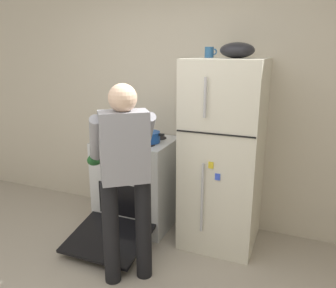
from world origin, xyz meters
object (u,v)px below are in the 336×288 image
object	(u,v)px
stove_range	(137,183)
mixing_bowl	(237,50)
coffee_mug	(209,52)
refrigerator	(223,155)
person_cook	(125,168)
red_pot	(148,137)

from	to	relation	value
stove_range	mixing_bowl	xyz separation A→B (m)	(0.99, 0.02, 1.36)
stove_range	coffee_mug	xyz separation A→B (m)	(0.73, 0.07, 1.35)
refrigerator	coffee_mug	bearing A→B (deg)	164.17
person_cook	coffee_mug	bearing A→B (deg)	66.56
refrigerator	coffee_mug	world-z (taller)	coffee_mug
stove_range	coffee_mug	distance (m)	1.53
stove_range	mixing_bowl	world-z (taller)	mixing_bowl
stove_range	person_cook	world-z (taller)	person_cook
stove_range	coffee_mug	size ratio (longest dim) A/B	10.97
person_cook	stove_range	bearing A→B (deg)	112.30
mixing_bowl	red_pot	bearing A→B (deg)	-176.55
refrigerator	red_pot	world-z (taller)	refrigerator
refrigerator	stove_range	xyz separation A→B (m)	(-0.91, -0.02, -0.42)
person_cook	coffee_mug	distance (m)	1.30
person_cook	red_pot	bearing A→B (deg)	102.77
refrigerator	red_pot	size ratio (longest dim) A/B	5.23
refrigerator	mixing_bowl	distance (m)	0.95
stove_range	mixing_bowl	distance (m)	1.69
red_pot	refrigerator	bearing A→B (deg)	3.80
refrigerator	stove_range	size ratio (longest dim) A/B	1.43
mixing_bowl	stove_range	bearing A→B (deg)	-178.96
person_cook	coffee_mug	size ratio (longest dim) A/B	14.28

